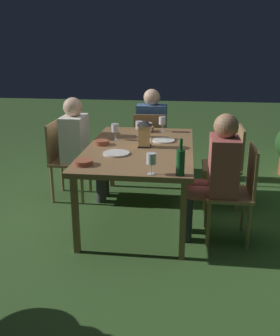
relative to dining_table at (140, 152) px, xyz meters
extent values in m
plane|color=#385B28|center=(0.00, 0.00, -0.68)|extent=(16.00, 16.00, 0.00)
cube|color=olive|center=(0.00, 0.00, 0.03)|extent=(1.73, 1.03, 0.04)
cube|color=olive|center=(-0.80, -0.44, -0.34)|extent=(0.05, 0.05, 0.69)
cube|color=olive|center=(0.80, -0.44, -0.34)|extent=(0.05, 0.05, 0.69)
cube|color=olive|center=(-0.80, 0.44, -0.34)|extent=(0.05, 0.05, 0.69)
cube|color=olive|center=(0.80, 0.44, -0.34)|extent=(0.05, 0.05, 0.69)
cube|color=#937047|center=(-1.19, 0.00, -0.25)|extent=(0.40, 0.42, 0.03)
cube|color=#937047|center=(-1.00, 0.00, -0.02)|extent=(0.03, 0.40, 0.42)
cylinder|color=#937047|center=(-1.36, -0.18, -0.47)|extent=(0.03, 0.03, 0.42)
cylinder|color=#937047|center=(-1.36, 0.18, -0.47)|extent=(0.03, 0.03, 0.42)
cylinder|color=#937047|center=(-1.02, -0.18, -0.47)|extent=(0.03, 0.03, 0.42)
cylinder|color=#937047|center=(-1.02, 0.18, -0.47)|extent=(0.03, 0.03, 0.42)
cube|color=#426699|center=(-1.25, 0.00, 0.02)|extent=(0.24, 0.38, 0.50)
sphere|color=#D1A889|center=(-1.25, 0.00, 0.36)|extent=(0.21, 0.21, 0.21)
cylinder|color=#426699|center=(-1.39, -0.09, -0.22)|extent=(0.36, 0.13, 0.13)
cylinder|color=#426699|center=(-1.39, 0.09, -0.22)|extent=(0.36, 0.13, 0.13)
cylinder|color=#333338|center=(-1.55, -0.09, -0.46)|extent=(0.11, 0.11, 0.45)
cylinder|color=#333338|center=(-1.55, 0.09, -0.46)|extent=(0.11, 0.11, 0.45)
cube|color=#937047|center=(-0.39, 0.83, -0.25)|extent=(0.42, 0.40, 0.03)
cube|color=#937047|center=(-0.39, 1.02, -0.02)|extent=(0.40, 0.02, 0.42)
cylinder|color=#937047|center=(-0.21, 0.66, -0.47)|extent=(0.03, 0.03, 0.42)
cylinder|color=#937047|center=(-0.57, 0.66, -0.47)|extent=(0.03, 0.03, 0.42)
cylinder|color=#937047|center=(-0.21, 1.00, -0.47)|extent=(0.03, 0.03, 0.42)
cylinder|color=#937047|center=(-0.57, 1.00, -0.47)|extent=(0.03, 0.03, 0.42)
cube|color=#937047|center=(0.39, 0.83, -0.25)|extent=(0.42, 0.40, 0.03)
cube|color=#937047|center=(0.39, 1.02, -0.02)|extent=(0.40, 0.02, 0.42)
cylinder|color=#937047|center=(0.57, 0.66, -0.47)|extent=(0.03, 0.03, 0.42)
cylinder|color=#937047|center=(0.21, 0.66, -0.47)|extent=(0.03, 0.03, 0.42)
cylinder|color=#937047|center=(0.57, 1.00, -0.47)|extent=(0.03, 0.03, 0.42)
cylinder|color=#937047|center=(0.21, 1.00, -0.47)|extent=(0.03, 0.03, 0.42)
cube|color=#9E4C47|center=(0.39, 0.77, 0.02)|extent=(0.38, 0.24, 0.50)
sphere|color=#997051|center=(0.39, 0.77, 0.36)|extent=(0.21, 0.21, 0.21)
cylinder|color=#9E4C47|center=(0.48, 0.63, -0.22)|extent=(0.13, 0.36, 0.13)
cylinder|color=#9E4C47|center=(0.30, 0.63, -0.22)|extent=(0.13, 0.36, 0.13)
cylinder|color=#333338|center=(0.48, 0.47, -0.46)|extent=(0.11, 0.11, 0.45)
cylinder|color=#333338|center=(0.30, 0.47, -0.46)|extent=(0.11, 0.11, 0.45)
cube|color=#937047|center=(-0.39, -0.83, -0.25)|extent=(0.42, 0.40, 0.03)
cube|color=#937047|center=(-0.39, -1.02, -0.02)|extent=(0.40, 0.02, 0.42)
cylinder|color=#937047|center=(-0.57, -0.66, -0.47)|extent=(0.03, 0.03, 0.42)
cylinder|color=#937047|center=(-0.21, -0.66, -0.47)|extent=(0.03, 0.03, 0.42)
cylinder|color=#937047|center=(-0.57, -1.00, -0.47)|extent=(0.03, 0.03, 0.42)
cylinder|color=#937047|center=(-0.21, -1.00, -0.47)|extent=(0.03, 0.03, 0.42)
cube|color=white|center=(-0.39, -0.77, 0.02)|extent=(0.38, 0.24, 0.50)
sphere|color=#D1A889|center=(-0.39, -0.77, 0.36)|extent=(0.21, 0.21, 0.21)
cylinder|color=white|center=(-0.48, -0.63, -0.22)|extent=(0.13, 0.36, 0.13)
cylinder|color=white|center=(-0.30, -0.63, -0.22)|extent=(0.13, 0.36, 0.13)
cylinder|color=#333338|center=(-0.48, -0.47, -0.46)|extent=(0.11, 0.11, 0.45)
cylinder|color=#333338|center=(-0.30, -0.47, -0.46)|extent=(0.11, 0.11, 0.45)
cube|color=black|center=(0.00, 0.05, 0.06)|extent=(0.12, 0.12, 0.01)
cube|color=#F9D17A|center=(0.00, 0.05, 0.17)|extent=(0.11, 0.11, 0.20)
cone|color=black|center=(0.00, 0.05, 0.29)|extent=(0.15, 0.15, 0.05)
cylinder|color=#195128|center=(0.80, 0.41, 0.15)|extent=(0.07, 0.07, 0.20)
cylinder|color=#195128|center=(0.80, 0.41, 0.30)|extent=(0.03, 0.03, 0.09)
cylinder|color=silver|center=(-0.25, -0.29, 0.05)|extent=(0.06, 0.06, 0.00)
cylinder|color=silver|center=(-0.25, -0.29, 0.10)|extent=(0.01, 0.01, 0.08)
cylinder|color=silver|center=(-0.25, -0.29, 0.18)|extent=(0.08, 0.08, 0.08)
cylinder|color=maroon|center=(-0.25, -0.29, 0.15)|extent=(0.07, 0.07, 0.03)
cylinder|color=silver|center=(-0.69, 0.17, 0.05)|extent=(0.06, 0.06, 0.00)
cylinder|color=silver|center=(-0.69, 0.17, 0.10)|extent=(0.01, 0.01, 0.08)
cylinder|color=silver|center=(-0.69, 0.17, 0.18)|extent=(0.08, 0.08, 0.08)
cylinder|color=maroon|center=(-0.69, 0.17, 0.15)|extent=(0.07, 0.07, 0.03)
cylinder|color=silver|center=(-0.34, 0.05, 0.05)|extent=(0.06, 0.06, 0.00)
cylinder|color=silver|center=(-0.34, 0.05, 0.10)|extent=(0.01, 0.01, 0.08)
cylinder|color=silver|center=(-0.34, 0.05, 0.18)|extent=(0.08, 0.08, 0.08)
cylinder|color=maroon|center=(-0.34, 0.05, 0.15)|extent=(0.07, 0.07, 0.03)
cylinder|color=silver|center=(0.80, 0.18, 0.05)|extent=(0.06, 0.06, 0.00)
cylinder|color=silver|center=(0.80, 0.18, 0.10)|extent=(0.01, 0.01, 0.08)
cylinder|color=silver|center=(0.80, 0.18, 0.18)|extent=(0.08, 0.08, 0.08)
cylinder|color=maroon|center=(0.80, 0.18, 0.15)|extent=(0.07, 0.07, 0.03)
cylinder|color=silver|center=(-0.41, -0.06, 0.05)|extent=(0.06, 0.06, 0.00)
cylinder|color=silver|center=(-0.41, -0.06, 0.10)|extent=(0.01, 0.01, 0.08)
cylinder|color=silver|center=(-0.41, -0.06, 0.18)|extent=(0.08, 0.08, 0.08)
cylinder|color=maroon|center=(-0.41, -0.06, 0.15)|extent=(0.07, 0.07, 0.03)
cylinder|color=white|center=(-0.24, 0.22, 0.06)|extent=(0.23, 0.23, 0.01)
cylinder|color=silver|center=(0.28, -0.18, 0.06)|extent=(0.24, 0.24, 0.01)
cylinder|color=#9E5138|center=(-0.03, -0.39, 0.07)|extent=(0.15, 0.15, 0.04)
cylinder|color=#424C1E|center=(-0.03, -0.39, 0.08)|extent=(0.13, 0.13, 0.01)
cylinder|color=#9E5138|center=(-0.67, -0.01, 0.08)|extent=(0.17, 0.17, 0.06)
cylinder|color=tan|center=(-0.67, -0.01, 0.09)|extent=(0.14, 0.14, 0.02)
cylinder|color=#9E5138|center=(0.63, -0.40, 0.07)|extent=(0.16, 0.16, 0.04)
cylinder|color=#477533|center=(0.63, -0.40, 0.08)|extent=(0.14, 0.14, 0.01)
camera|label=1|loc=(3.62, 0.44, 1.04)|focal=41.17mm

